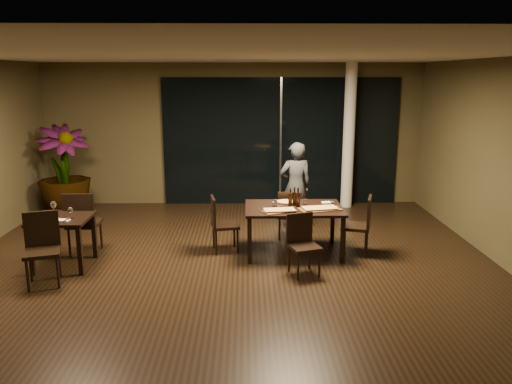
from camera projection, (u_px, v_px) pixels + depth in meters
The scene contains 31 objects.
ground at pixel (228, 273), 7.10m from camera, with size 8.00×8.00×0.00m, color black.
wall_back at pixel (234, 134), 10.70m from camera, with size 8.00×0.10×3.00m, color #443E24.
wall_front at pixel (200, 301), 2.81m from camera, with size 8.00×0.10×3.00m, color #443E24.
ceiling at pixel (225, 53), 6.41m from camera, with size 8.00×8.00×0.04m, color silver.
window_panel at pixel (280, 142), 10.66m from camera, with size 5.00×0.06×2.70m, color black.
column at pixel (349, 136), 10.35m from camera, with size 0.24×0.24×3.00m, color white.
main_table at pixel (294, 212), 7.74m from camera, with size 1.50×1.00×0.75m.
side_table at pixel (62, 226), 7.20m from camera, with size 0.80×0.80×0.75m.
chair_main_far at pixel (289, 212), 8.45m from camera, with size 0.42×0.42×0.85m.
chair_main_near at pixel (302, 241), 7.01m from camera, with size 0.50×0.50×0.85m.
chair_main_left at pixel (220, 221), 7.86m from camera, with size 0.48×0.48×0.89m.
chair_main_right at pixel (361, 222), 7.74m from camera, with size 0.53×0.53×0.92m.
chair_side_far at pixel (82, 220), 7.69m from camera, with size 0.47×0.47×1.01m.
chair_side_near at pixel (42, 244), 6.65m from camera, with size 0.56×0.56×0.97m.
diner at pixel (295, 186), 8.96m from camera, with size 0.54×0.36×1.59m, color #303335.
potted_plant at pixel (64, 171), 9.81m from camera, with size 0.98×0.98×1.80m, color #1D4818.
pizza_board_left at pixel (280, 211), 7.45m from camera, with size 0.50×0.25×0.01m, color #4F2E19.
pizza_board_right at pixel (320, 209), 7.57m from camera, with size 0.63×0.31×0.01m, color #4A3018.
oblong_pizza_left at pixel (280, 210), 7.45m from camera, with size 0.44×0.20×0.02m, color maroon, non-canonical shape.
oblong_pizza_right at pixel (320, 208), 7.56m from camera, with size 0.49×0.23×0.02m, color maroon, non-canonical shape.
round_pizza at pixel (286, 202), 8.01m from camera, with size 0.26×0.26×0.01m, color red.
bottle_a at pixel (290, 197), 7.76m from camera, with size 0.06×0.06×0.28m, color black, non-canonical shape.
bottle_b at pixel (298, 197), 7.71m from camera, with size 0.07×0.07×0.30m, color black, non-canonical shape.
bottle_c at pixel (294, 196), 7.80m from camera, with size 0.06×0.06×0.29m, color black, non-canonical shape.
tumbler_left at pixel (275, 204), 7.76m from camera, with size 0.07×0.07×0.09m, color white.
tumbler_right at pixel (305, 202), 7.88m from camera, with size 0.07×0.07×0.08m, color white.
napkin_near at pixel (332, 207), 7.68m from camera, with size 0.18×0.10×0.01m, color white.
napkin_far at pixel (327, 202), 7.97m from camera, with size 0.18×0.10×0.01m, color white.
wine_glass_a at pixel (54, 208), 7.27m from camera, with size 0.09×0.09×0.20m, color white, non-canonical shape.
wine_glass_b at pixel (71, 213), 7.08m from camera, with size 0.07×0.07×0.16m, color white, non-canonical shape.
side_napkin at pixel (63, 220), 7.00m from camera, with size 0.18×0.11×0.01m, color white.
Camera 1 is at (0.27, -6.65, 2.75)m, focal length 35.00 mm.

